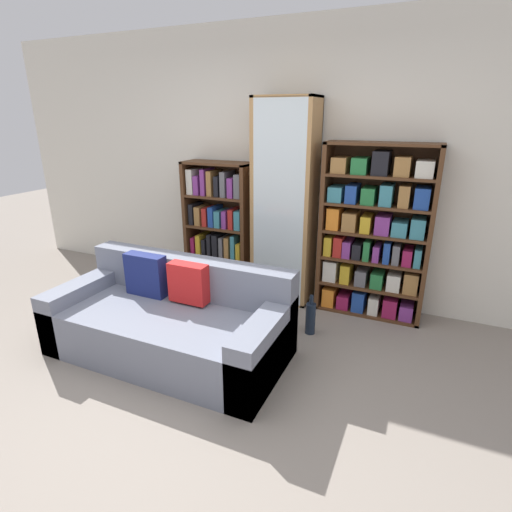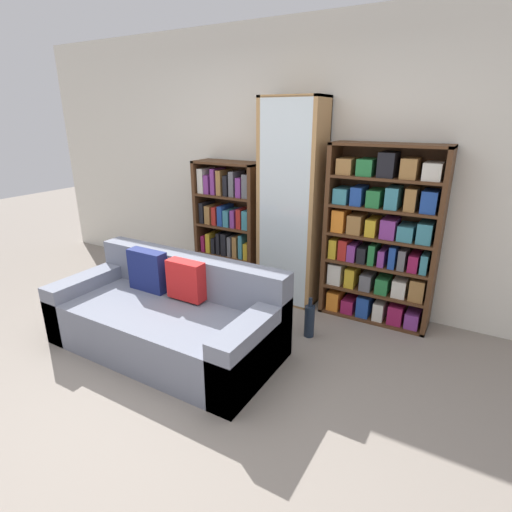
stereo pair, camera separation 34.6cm
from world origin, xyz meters
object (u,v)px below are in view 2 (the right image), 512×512
at_px(couch, 168,317).
at_px(bookshelf_right, 380,239).
at_px(bookshelf_left, 229,227).
at_px(display_cabinet, 292,205).
at_px(wine_bottle, 309,321).

distance_m(couch, bookshelf_right, 1.99).
bearing_deg(bookshelf_right, bookshelf_left, 179.98).
relative_size(bookshelf_left, display_cabinet, 0.69).
bearing_deg(couch, wine_bottle, 37.32).
height_order(bookshelf_left, wine_bottle, bookshelf_left).
distance_m(bookshelf_right, wine_bottle, 0.98).
relative_size(couch, bookshelf_right, 1.16).
relative_size(bookshelf_right, wine_bottle, 4.42).
height_order(couch, bookshelf_left, bookshelf_left).
bearing_deg(display_cabinet, bookshelf_left, 178.75).
xyz_separation_m(couch, display_cabinet, (0.46, 1.35, 0.74)).
height_order(bookshelf_left, display_cabinet, display_cabinet).
distance_m(display_cabinet, wine_bottle, 1.17).
distance_m(bookshelf_left, display_cabinet, 0.83).
height_order(bookshelf_right, wine_bottle, bookshelf_right).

